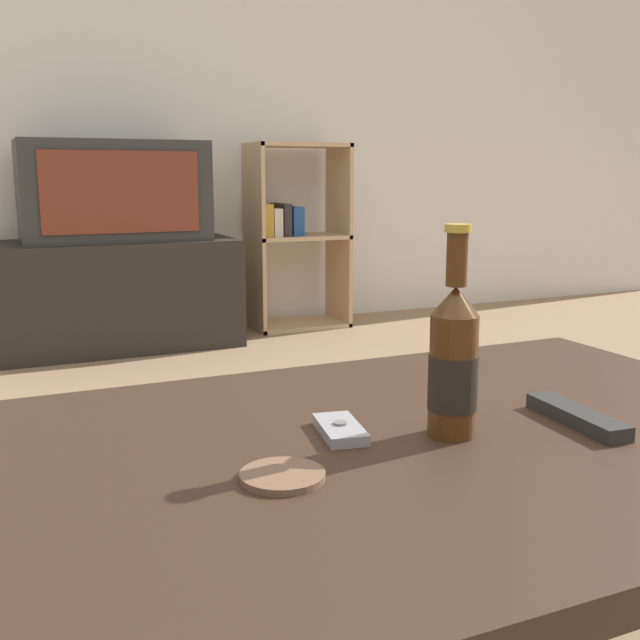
{
  "coord_description": "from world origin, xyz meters",
  "views": [
    {
      "loc": [
        -0.44,
        -0.78,
        0.79
      ],
      "look_at": [
        0.04,
        0.28,
        0.57
      ],
      "focal_mm": 42.0,
      "sensor_mm": 36.0,
      "label": 1
    }
  ],
  "objects_px": {
    "remote_control": "(577,416)",
    "television": "(114,191)",
    "tv_stand": "(119,294)",
    "beer_bottle": "(453,362)",
    "cell_phone": "(340,429)",
    "bookshelf": "(293,233)"
  },
  "relations": [
    {
      "from": "bookshelf",
      "to": "remote_control",
      "type": "xyz_separation_m",
      "value": [
        -0.75,
        -2.86,
        -0.02
      ]
    },
    {
      "from": "television",
      "to": "beer_bottle",
      "type": "bearing_deg",
      "value": -90.5
    },
    {
      "from": "tv_stand",
      "to": "beer_bottle",
      "type": "bearing_deg",
      "value": -90.5
    },
    {
      "from": "television",
      "to": "cell_phone",
      "type": "relative_size",
      "value": 7.31
    },
    {
      "from": "cell_phone",
      "to": "remote_control",
      "type": "xyz_separation_m",
      "value": [
        0.31,
        -0.09,
        0.0
      ]
    },
    {
      "from": "beer_bottle",
      "to": "cell_phone",
      "type": "bearing_deg",
      "value": 155.12
    },
    {
      "from": "tv_stand",
      "to": "television",
      "type": "height_order",
      "value": "television"
    },
    {
      "from": "bookshelf",
      "to": "cell_phone",
      "type": "distance_m",
      "value": 2.96
    },
    {
      "from": "beer_bottle",
      "to": "remote_control",
      "type": "distance_m",
      "value": 0.2
    },
    {
      "from": "television",
      "to": "cell_phone",
      "type": "bearing_deg",
      "value": -93.27
    },
    {
      "from": "television",
      "to": "beer_bottle",
      "type": "relative_size",
      "value": 3.01
    },
    {
      "from": "tv_stand",
      "to": "cell_phone",
      "type": "height_order",
      "value": "tv_stand"
    },
    {
      "from": "remote_control",
      "to": "television",
      "type": "bearing_deg",
      "value": 97.72
    },
    {
      "from": "tv_stand",
      "to": "cell_phone",
      "type": "distance_m",
      "value": 2.68
    },
    {
      "from": "television",
      "to": "bookshelf",
      "type": "distance_m",
      "value": 0.94
    },
    {
      "from": "cell_phone",
      "to": "television",
      "type": "bearing_deg",
      "value": 97.24
    },
    {
      "from": "tv_stand",
      "to": "beer_bottle",
      "type": "relative_size",
      "value": 3.97
    },
    {
      "from": "tv_stand",
      "to": "cell_phone",
      "type": "relative_size",
      "value": 9.65
    },
    {
      "from": "bookshelf",
      "to": "beer_bottle",
      "type": "xyz_separation_m",
      "value": [
        -0.93,
        -2.83,
        0.07
      ]
    },
    {
      "from": "television",
      "to": "beer_bottle",
      "type": "height_order",
      "value": "television"
    },
    {
      "from": "television",
      "to": "remote_control",
      "type": "relative_size",
      "value": 4.66
    },
    {
      "from": "remote_control",
      "to": "beer_bottle",
      "type": "bearing_deg",
      "value": 174.63
    }
  ]
}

